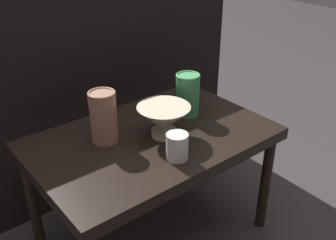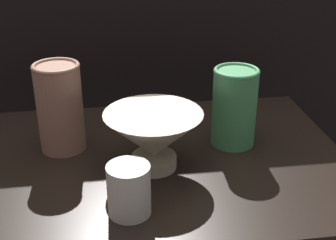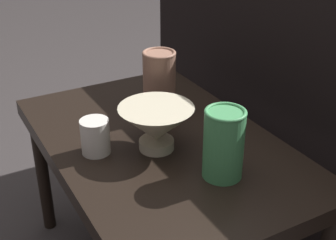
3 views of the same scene
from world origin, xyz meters
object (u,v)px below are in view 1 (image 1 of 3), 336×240
object	(u,v)px
vase_textured_left	(104,116)
vase_colorful_right	(188,94)
bowl	(164,119)
cup	(177,146)

from	to	relation	value
vase_textured_left	vase_colorful_right	size ratio (longest dim) A/B	1.11
bowl	cup	xyz separation A→B (m)	(-0.05, -0.12, -0.02)
bowl	vase_colorful_right	xyz separation A→B (m)	(0.16, 0.07, 0.02)
vase_textured_left	cup	bearing A→B (deg)	-63.45
vase_textured_left	cup	world-z (taller)	vase_textured_left
vase_colorful_right	cup	distance (m)	0.28
bowl	vase_textured_left	size ratio (longest dim) A/B	1.02
bowl	vase_colorful_right	size ratio (longest dim) A/B	1.13
vase_textured_left	vase_colorful_right	world-z (taller)	vase_textured_left
vase_textured_left	vase_colorful_right	bearing A→B (deg)	-4.42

